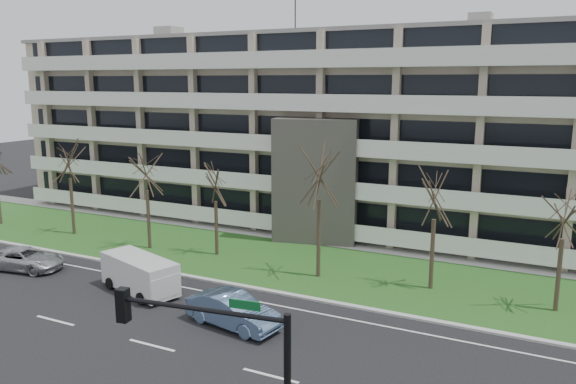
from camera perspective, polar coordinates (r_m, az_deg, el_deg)
The scene contains 16 objects.
ground at distance 26.69m, azimuth -13.66°, elevation -14.90°, with size 160.00×160.00×0.00m, color black.
grass_verge at distance 36.80m, azimuth -0.62°, elevation -7.10°, with size 90.00×10.00×0.06m, color #22501A.
curb at distance 32.66m, azimuth -4.60°, elevation -9.52°, with size 90.00×0.35×0.12m, color #B2B2AD.
sidewalk at distance 41.56m, azimuth 2.80°, elevation -4.93°, with size 90.00×2.00×0.08m, color #B2B2AD.
lane_edge_line at distance 31.49m, azimuth -6.01°, elevation -10.46°, with size 90.00×0.12×0.01m, color white.
apartment_building at distance 46.44m, azimuth 6.22°, elevation 6.25°, with size 60.50×15.10×18.75m.
silver_pickup at distance 38.91m, azimuth -25.12°, elevation -6.16°, with size 2.28×4.95×1.38m, color #B3B6BA.
blue_sedan at distance 27.60m, azimuth -5.62°, elevation -11.88°, with size 1.70×4.87×1.60m, color #6584B0.
white_van at distance 32.49m, azimuth -14.79°, elevation -7.84°, with size 5.50×3.41×2.00m.
traffic_signal at distance 15.91m, azimuth -6.21°, elevation -17.80°, with size 5.19×1.00×6.05m.
tree_1 at distance 45.19m, azimuth -21.41°, elevation 3.43°, with size 3.90×3.90×7.80m.
tree_2 at distance 39.61m, azimuth -14.24°, elevation 2.45°, with size 3.73×3.73×7.45m.
tree_3 at distance 37.31m, azimuth -7.42°, elevation 1.25°, with size 3.34×3.34×6.69m.
tree_4 at distance 32.55m, azimuth 3.21°, elevation 2.42°, with size 4.26×4.26×8.52m.
tree_5 at distance 31.76m, azimuth 14.74°, elevation 0.06°, with size 3.64×3.64×7.28m.
tree_6 at distance 30.91m, azimuth 26.33°, elevation -1.62°, with size 3.45×3.45×6.90m.
Camera 1 is at (15.67, -18.21, 11.63)m, focal length 35.00 mm.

